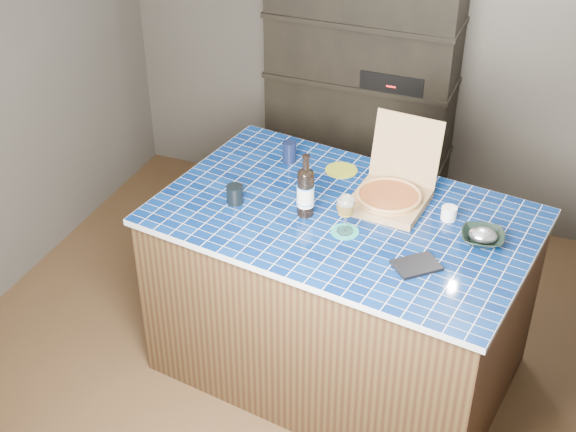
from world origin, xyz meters
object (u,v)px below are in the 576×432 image
at_px(mead_bottle, 306,191).
at_px(pizza_box, 391,193).
at_px(kitchen_island, 340,294).
at_px(wine_glass, 346,207).
at_px(dvd_case, 416,265).
at_px(bowl, 482,238).

bearing_deg(mead_bottle, pizza_box, 34.97).
height_order(kitchen_island, wine_glass, wine_glass).
bearing_deg(wine_glass, dvd_case, -20.37).
relative_size(wine_glass, dvd_case, 1.03).
relative_size(kitchen_island, dvd_case, 9.89).
relative_size(kitchen_island, mead_bottle, 5.97).
distance_m(wine_glass, bowl, 0.65).
bearing_deg(pizza_box, wine_glass, -105.89).
xyz_separation_m(dvd_case, bowl, (0.24, 0.30, 0.02)).
height_order(pizza_box, wine_glass, pizza_box).
bearing_deg(kitchen_island, pizza_box, 54.30).
xyz_separation_m(kitchen_island, bowl, (0.67, 0.01, 0.52)).
relative_size(kitchen_island, wine_glass, 9.64).
distance_m(mead_bottle, bowl, 0.86).
relative_size(mead_bottle, dvd_case, 1.66).
xyz_separation_m(pizza_box, dvd_case, (0.25, -0.47, -0.05)).
bearing_deg(wine_glass, pizza_box, 68.62).
bearing_deg(pizza_box, dvd_case, -56.37).
xyz_separation_m(pizza_box, mead_bottle, (-0.36, -0.25, 0.07)).
bearing_deg(wine_glass, bowl, 14.36).
bearing_deg(kitchen_island, wine_glass, -62.12).
distance_m(kitchen_island, mead_bottle, 0.66).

